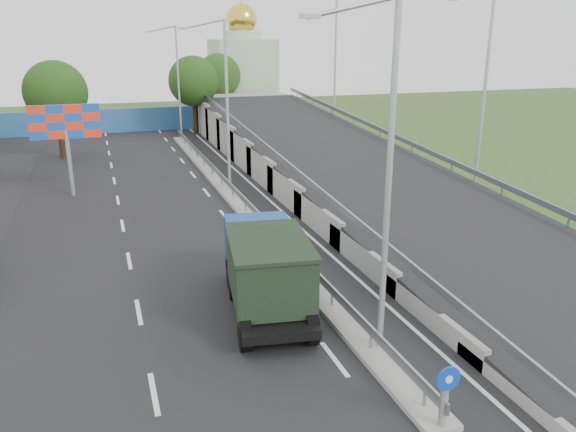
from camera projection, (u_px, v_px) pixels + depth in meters
name	position (u px, v px, depth m)	size (l,w,h in m)	color
road_surface	(194.00, 225.00, 28.86)	(26.00, 90.00, 0.04)	black
median	(233.00, 198.00, 33.36)	(1.00, 44.00, 0.20)	gray
overpass_ramp	(349.00, 162.00, 35.17)	(10.00, 50.00, 3.50)	gray
median_guardrail	(232.00, 187.00, 33.16)	(0.09, 44.00, 0.71)	gray
sign_bollard	(445.00, 396.00, 13.40)	(0.64, 0.23, 1.67)	black
lamp_post_near	(383.00, 167.00, 15.43)	(2.74, 0.18, 10.08)	#B2B5B7
lamp_post_mid	(224.00, 97.00, 33.46)	(2.74, 0.18, 10.08)	#B2B5B7
lamp_post_far	(176.00, 76.00, 51.50)	(2.74, 0.18, 10.08)	#B2B5B7
blue_wall	(130.00, 120.00, 57.05)	(30.00, 0.50, 2.40)	#2A649D
church	(243.00, 72.00, 67.32)	(7.00, 7.00, 13.80)	#B2CCAD
billboard	(65.00, 127.00, 32.96)	(4.00, 0.24, 5.50)	#B2B5B7
tree_left_mid	(56.00, 92.00, 43.17)	(4.80, 4.80, 7.60)	black
tree_median_far	(193.00, 81.00, 54.08)	(4.80, 4.80, 7.60)	black
tree_ramp_far	(219.00, 76.00, 61.62)	(4.80, 4.80, 7.60)	black
dump_truck	(266.00, 267.00, 19.47)	(3.36, 6.91, 2.92)	black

